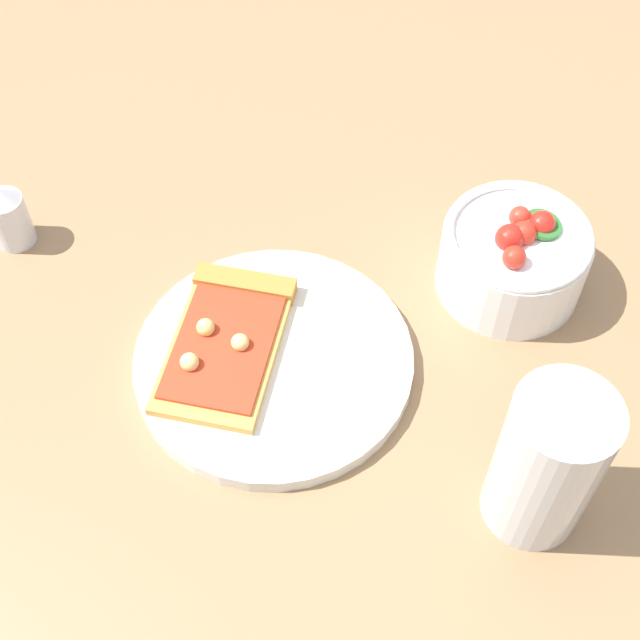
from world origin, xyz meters
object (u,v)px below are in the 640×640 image
Objects in this scene: plate at (273,362)px; soda_glass at (546,466)px; pizza_slice_main at (227,335)px; salad_bowl at (513,257)px; pepper_shaker at (5,219)px.

soda_glass reaches higher than plate.
pizza_slice_main is at bearing 88.63° from soda_glass.
salad_bowl is (0.18, -0.13, 0.03)m from plate.
pepper_shaker is (-0.00, 0.27, 0.02)m from plate.
salad_bowl is at bearing -36.46° from plate.
pizza_slice_main is 0.25m from salad_bowl.
plate is 1.37× the size of pizza_slice_main.
salad_bowl is at bearing -66.16° from pepper_shaker.
pizza_slice_main is 1.22× the size of soda_glass.
pizza_slice_main is at bearing 136.46° from salad_bowl.
pizza_slice_main is 0.27m from soda_glass.
pepper_shaker is (-0.18, 0.40, -0.00)m from salad_bowl.
soda_glass is 2.14× the size of pepper_shaker.
pepper_shaker is at bearing 113.84° from salad_bowl.
plate is 0.22m from salad_bowl.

